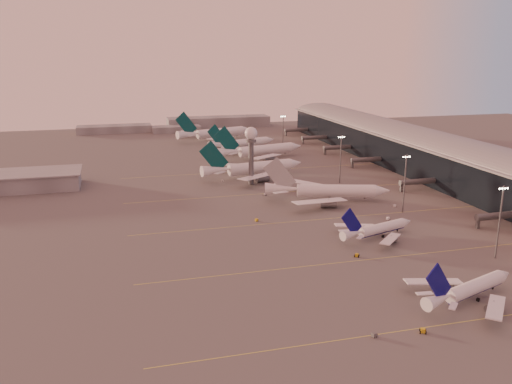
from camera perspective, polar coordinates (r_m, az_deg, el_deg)
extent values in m
plane|color=#514E4F|center=(170.00, 8.24, -8.81)|extent=(700.00, 700.00, 0.00)
cube|color=#D6CF4B|center=(157.72, 23.77, -11.97)|extent=(180.00, 0.25, 0.02)
cube|color=#D6CF4B|center=(191.19, 15.39, -6.47)|extent=(180.00, 0.25, 0.02)
cube|color=#D6CF4B|center=(228.66, 9.74, -2.59)|extent=(180.00, 0.25, 0.02)
cube|color=#D6CF4B|center=(268.45, 5.74, 0.18)|extent=(180.00, 0.25, 0.02)
cube|color=#D6CF4B|center=(314.31, 2.52, 2.42)|extent=(180.00, 0.25, 0.02)
cube|color=black|center=(310.71, 18.71, 3.19)|extent=(36.00, 360.00, 18.00)
cylinder|color=slate|center=(309.13, 18.85, 4.82)|extent=(10.08, 360.00, 10.08)
cube|color=slate|center=(309.09, 18.86, 4.85)|extent=(40.00, 362.00, 0.80)
cylinder|color=#54575C|center=(232.81, 24.34, -2.27)|extent=(22.00, 2.80, 2.80)
cube|color=#54575C|center=(227.35, 22.33, -3.05)|extent=(1.20, 1.20, 4.40)
cylinder|color=#54575C|center=(278.06, 16.88, 1.07)|extent=(22.00, 2.80, 2.80)
cube|color=#54575C|center=(273.50, 15.06, 0.48)|extent=(1.20, 1.20, 4.40)
cylinder|color=#54575C|center=(325.60, 11.73, 3.37)|extent=(22.00, 2.80, 2.80)
cube|color=#54575C|center=(321.72, 10.11, 2.89)|extent=(1.20, 1.20, 4.40)
cylinder|color=#54575C|center=(362.85, 8.76, 4.67)|extent=(22.00, 2.80, 2.80)
cube|color=#54575C|center=(359.37, 7.28, 4.26)|extent=(1.20, 1.20, 4.40)
cylinder|color=#54575C|center=(401.04, 6.34, 5.72)|extent=(22.00, 2.80, 2.80)
cube|color=#54575C|center=(397.89, 4.99, 5.35)|extent=(1.20, 1.20, 4.40)
cylinder|color=#54575C|center=(438.06, 4.43, 6.55)|extent=(22.00, 2.80, 2.80)
cube|color=#54575C|center=(435.18, 3.18, 6.21)|extent=(1.20, 1.20, 4.40)
cylinder|color=#54575C|center=(277.00, -0.52, 3.05)|extent=(2.60, 2.60, 22.00)
cylinder|color=#54575C|center=(274.87, -0.52, 5.40)|extent=(5.20, 5.20, 1.20)
sphere|color=white|center=(274.25, -0.52, 6.20)|extent=(6.40, 6.40, 6.40)
cylinder|color=#54575C|center=(273.71, -0.53, 6.97)|extent=(0.16, 0.16, 2.00)
cylinder|color=#54575C|center=(195.16, 24.25, -2.96)|extent=(0.56, 0.56, 25.00)
cube|color=#54575C|center=(192.09, 24.63, 0.46)|extent=(3.60, 0.25, 0.25)
sphere|color=#FFEABF|center=(191.24, 24.27, 0.31)|extent=(0.56, 0.56, 0.56)
sphere|color=#FFEABF|center=(191.87, 24.50, 0.33)|extent=(0.56, 0.56, 0.56)
sphere|color=#FFEABF|center=(192.50, 24.73, 0.35)|extent=(0.56, 0.56, 0.56)
sphere|color=#FFEABF|center=(193.14, 24.96, 0.37)|extent=(0.56, 0.56, 0.56)
cylinder|color=#54575C|center=(236.73, 15.38, 0.82)|extent=(0.56, 0.56, 25.00)
cube|color=#54575C|center=(234.21, 15.58, 3.67)|extent=(3.60, 0.25, 0.25)
sphere|color=#FFEABF|center=(233.53, 15.25, 3.56)|extent=(0.56, 0.56, 0.56)
sphere|color=#FFEABF|center=(234.03, 15.47, 3.57)|extent=(0.56, 0.56, 0.56)
sphere|color=#FFEABF|center=(234.54, 15.68, 3.58)|extent=(0.56, 0.56, 0.56)
sphere|color=#FFEABF|center=(235.05, 15.89, 3.59)|extent=(0.56, 0.56, 0.56)
cylinder|color=#54575C|center=(282.15, 8.90, 3.40)|extent=(0.56, 0.56, 25.00)
cube|color=#54575C|center=(280.04, 8.99, 5.81)|extent=(3.60, 0.25, 0.25)
sphere|color=#FFEABF|center=(279.49, 8.71, 5.72)|extent=(0.56, 0.56, 0.56)
sphere|color=#FFEABF|center=(279.90, 8.90, 5.72)|extent=(0.56, 0.56, 0.56)
sphere|color=#FFEABF|center=(280.30, 9.08, 5.73)|extent=(0.56, 0.56, 0.56)
sphere|color=#FFEABF|center=(280.71, 9.27, 5.74)|extent=(0.56, 0.56, 0.56)
cylinder|color=#54575C|center=(364.24, 2.86, 6.14)|extent=(0.56, 0.56, 25.00)
cube|color=#54575C|center=(362.60, 2.89, 8.02)|extent=(3.60, 0.25, 0.25)
sphere|color=#FFEABF|center=(362.19, 2.66, 7.95)|extent=(0.56, 0.56, 0.56)
sphere|color=#FFEABF|center=(362.50, 2.81, 7.95)|extent=(0.56, 0.56, 0.56)
sphere|color=#FFEABF|center=(362.80, 2.96, 7.96)|extent=(0.56, 0.56, 0.56)
sphere|color=#FFEABF|center=(363.11, 3.11, 7.96)|extent=(0.56, 0.56, 0.56)
cube|color=slate|center=(466.84, -14.68, 6.44)|extent=(60.00, 18.00, 6.00)
cube|color=slate|center=(485.61, -3.97, 7.38)|extent=(90.00, 20.00, 9.00)
cube|color=slate|center=(460.12, -8.39, 6.58)|extent=(40.00, 15.00, 5.00)
cylinder|color=white|center=(164.98, 22.09, -9.36)|extent=(23.17, 11.56, 3.95)
cylinder|color=#0B0A64|center=(165.33, 22.06, -9.64)|extent=(22.36, 10.36, 2.84)
cone|color=white|center=(176.07, 24.60, -8.09)|extent=(5.56, 5.23, 3.95)
cone|color=white|center=(152.17, 18.63, -10.90)|extent=(10.49, 7.01, 3.95)
cube|color=white|center=(156.29, 23.90, -11.21)|extent=(14.16, 15.04, 1.24)
cylinder|color=slate|center=(160.31, 23.67, -11.23)|extent=(5.09, 3.93, 2.57)
cube|color=slate|center=(159.84, 23.71, -10.87)|extent=(0.38, 0.35, 1.58)
cube|color=white|center=(165.80, 18.15, -9.12)|extent=(17.17, 6.26, 1.24)
cylinder|color=slate|center=(167.44, 19.32, -9.66)|extent=(5.09, 3.93, 2.57)
cube|color=slate|center=(167.00, 19.36, -9.31)|extent=(0.38, 0.35, 1.58)
cube|color=#0B0A64|center=(149.81, 18.67, -9.27)|extent=(10.33, 4.01, 11.77)
cube|color=white|center=(149.88, 20.03, -11.40)|extent=(4.34, 4.39, 0.26)
cube|color=white|center=(154.53, 17.29, -10.34)|extent=(4.65, 2.16, 0.26)
cylinder|color=black|center=(173.03, 23.64, -9.36)|extent=(0.52, 0.52, 1.04)
cylinder|color=black|center=(165.69, 20.97, -10.14)|extent=(1.25, 0.88, 1.14)
cylinder|color=black|center=(163.50, 22.31, -10.62)|extent=(1.25, 0.88, 1.14)
cylinder|color=white|center=(206.74, 13.16, -3.81)|extent=(21.51, 10.08, 3.65)
cylinder|color=#0B0A64|center=(207.00, 13.15, -4.03)|extent=(20.79, 8.98, 2.63)
cone|color=white|center=(215.81, 15.53, -3.17)|extent=(5.07, 4.75, 3.65)
cone|color=white|center=(196.34, 10.07, -4.51)|extent=(9.68, 6.24, 3.65)
cube|color=white|center=(197.53, 13.96, -4.95)|extent=(13.36, 13.64, 1.15)
cylinder|color=slate|center=(201.26, 14.00, -5.08)|extent=(4.68, 3.54, 2.37)
cube|color=slate|center=(200.91, 14.02, -4.81)|extent=(0.35, 0.32, 1.46)
cube|color=white|center=(209.35, 10.38, -3.61)|extent=(15.89, 6.24, 1.15)
cylinder|color=slate|center=(210.18, 11.28, -4.06)|extent=(4.68, 3.54, 2.37)
cube|color=slate|center=(209.85, 11.29, -3.79)|extent=(0.35, 0.32, 1.46)
cube|color=#0B0A64|center=(194.60, 10.04, -3.28)|extent=(9.63, 3.41, 10.88)
cube|color=white|center=(193.52, 10.92, -4.82)|extent=(4.07, 4.00, 0.24)
cube|color=white|center=(199.18, 9.27, -4.16)|extent=(4.33, 2.12, 0.24)
cylinder|color=black|center=(213.25, 14.65, -4.04)|extent=(0.48, 0.48, 0.96)
cylinder|color=black|center=(207.71, 12.37, -4.39)|extent=(1.15, 0.78, 1.06)
cylinder|color=black|center=(204.97, 13.21, -4.70)|extent=(1.15, 0.78, 1.06)
cylinder|color=white|center=(250.26, 8.38, -0.10)|extent=(35.34, 15.27, 5.50)
cylinder|color=white|center=(250.58, 8.37, -0.37)|extent=(34.23, 13.59, 3.96)
cone|color=white|center=(253.73, 13.10, -0.12)|extent=(8.10, 7.21, 5.50)
cone|color=white|center=(248.23, 2.65, 0.09)|extent=(15.73, 9.47, 5.50)
cube|color=white|center=(235.55, 6.72, -1.23)|extent=(25.95, 10.79, 1.63)
cylinder|color=slate|center=(239.92, 7.64, -1.52)|extent=(7.55, 5.36, 3.58)
cube|color=slate|center=(239.56, 7.65, -1.23)|extent=(0.32, 0.29, 2.20)
cube|color=white|center=(263.71, 6.14, 0.54)|extent=(22.15, 21.90, 1.63)
cylinder|color=slate|center=(261.33, 7.12, -0.13)|extent=(7.55, 5.36, 3.58)
cube|color=slate|center=(261.01, 7.13, 0.14)|extent=(0.32, 0.29, 2.20)
cube|color=#96999D|center=(246.63, 2.50, 1.55)|extent=(14.72, 4.63, 16.34)
cube|color=white|center=(241.60, 2.62, -0.29)|extent=(7.15, 3.65, 0.22)
cube|color=white|center=(254.79, 2.55, 0.51)|extent=(6.76, 6.49, 0.22)
cylinder|color=black|center=(253.15, 11.36, -0.85)|extent=(0.44, 0.44, 0.89)
cylinder|color=black|center=(252.67, 7.66, -0.71)|extent=(1.06, 0.70, 0.98)
cylinder|color=black|center=(248.94, 7.76, -0.95)|extent=(1.06, 0.70, 0.98)
cylinder|color=white|center=(294.99, 0.43, 2.43)|extent=(37.14, 12.63, 5.92)
cylinder|color=white|center=(295.28, 0.43, 2.18)|extent=(36.11, 10.86, 4.26)
cone|color=white|center=(305.10, 4.12, 2.81)|extent=(8.07, 7.13, 5.92)
cone|color=white|center=(284.52, -4.28, 2.08)|extent=(16.21, 8.67, 5.92)
cube|color=white|center=(277.85, 0.17, 1.43)|extent=(24.64, 21.47, 1.75)
cylinder|color=slate|center=(283.53, 0.66, 1.20)|extent=(7.69, 5.10, 3.85)
cube|color=slate|center=(283.20, 0.66, 1.47)|extent=(0.35, 0.31, 2.37)
cube|color=white|center=(305.17, -2.38, 2.64)|extent=(27.26, 13.81, 1.75)
cylinder|color=slate|center=(304.22, -1.32, 2.14)|extent=(7.69, 5.10, 3.85)
cube|color=slate|center=(303.92, -1.32, 2.40)|extent=(0.35, 0.31, 2.37)
cube|color=#073D3F|center=(282.77, -4.45, 3.46)|extent=(16.06, 3.37, 17.51)
cube|color=white|center=(277.97, -3.78, 1.81)|extent=(7.28, 6.38, 0.25)
cube|color=white|center=(290.86, -4.84, 2.38)|extent=(7.55, 4.44, 0.25)
cylinder|color=black|center=(302.08, 2.80, 2.00)|extent=(0.51, 0.51, 1.02)
cylinder|color=black|center=(296.50, -0.27, 1.78)|extent=(1.20, 0.71, 1.12)
cylinder|color=black|center=(292.56, 0.11, 1.60)|extent=(1.20, 0.71, 1.12)
cylinder|color=white|center=(346.05, 1.06, 4.31)|extent=(37.82, 14.42, 6.04)
cylinder|color=white|center=(346.31, 1.06, 4.09)|extent=(36.70, 12.61, 4.35)
cone|color=white|center=(357.38, 4.20, 4.61)|extent=(8.43, 7.53, 6.04)
cone|color=white|center=(333.89, -2.92, 4.03)|extent=(16.66, 9.46, 6.04)
cube|color=white|center=(328.35, 1.01, 3.54)|extent=(24.59, 22.63, 1.79)
cylinder|color=slate|center=(334.23, 1.38, 3.31)|extent=(7.95, 5.47, 3.92)
cube|color=slate|center=(333.94, 1.38, 3.55)|extent=(0.36, 0.32, 2.41)
cube|color=white|center=(355.62, -1.48, 4.42)|extent=(27.88, 13.03, 1.79)
cylinder|color=slate|center=(354.90, -0.55, 4.00)|extent=(7.95, 5.47, 3.92)
cube|color=slate|center=(354.63, -0.55, 4.23)|extent=(0.36, 0.32, 2.41)
cube|color=#073D3F|center=(332.27, -3.06, 5.24)|extent=(16.25, 4.15, 17.86)
cube|color=white|center=(327.34, -2.41, 3.85)|extent=(7.33, 6.68, 0.26)
cube|color=white|center=(340.19, -3.49, 4.26)|extent=(7.67, 4.25, 0.26)
cylinder|color=black|center=(353.84, 3.07, 3.91)|extent=(0.52, 0.52, 1.04)
cylinder|color=black|center=(347.27, 0.44, 3.73)|extent=(1.23, 0.77, 1.14)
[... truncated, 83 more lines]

